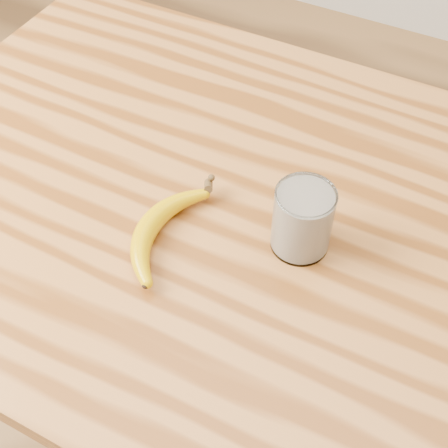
% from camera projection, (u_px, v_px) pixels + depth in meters
% --- Properties ---
extents(table, '(1.20, 0.80, 0.90)m').
position_uv_depth(table, '(252.00, 266.00, 0.99)').
color(table, '#A4652C').
rests_on(table, ground).
extents(smoothie_glass, '(0.08, 0.08, 0.10)m').
position_uv_depth(smoothie_glass, '(303.00, 220.00, 0.81)').
color(smoothie_glass, white).
rests_on(smoothie_glass, table).
extents(banana, '(0.11, 0.26, 0.03)m').
position_uv_depth(banana, '(149.00, 225.00, 0.85)').
color(banana, '#CA9A00').
rests_on(banana, table).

